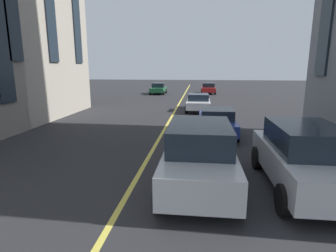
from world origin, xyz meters
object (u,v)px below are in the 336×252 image
at_px(car_silver_parked_b, 304,157).
at_px(car_white_far, 198,102).
at_px(car_blue_parked_a, 217,121).
at_px(car_silver_mid, 199,155).
at_px(car_green_oncoming, 158,89).
at_px(car_red_trailing, 208,88).

relative_size(car_silver_parked_b, car_white_far, 1.07).
height_order(car_blue_parked_a, car_silver_mid, car_silver_mid).
xyz_separation_m(car_silver_parked_b, car_green_oncoming, (27.58, 8.31, -0.27)).
bearing_deg(car_silver_mid, car_green_oncoming, 10.96).
distance_m(car_silver_parked_b, car_blue_parked_a, 6.65).
xyz_separation_m(car_red_trailing, car_green_oncoming, (-1.22, 6.48, 0.00)).
bearing_deg(car_blue_parked_a, car_red_trailing, -0.57).
bearing_deg(car_silver_mid, car_red_trailing, -2.19).
height_order(car_red_trailing, car_white_far, car_red_trailing).
bearing_deg(car_blue_parked_a, car_green_oncoming, 16.39).
xyz_separation_m(car_silver_parked_b, car_silver_mid, (-0.15, 2.94, 0.00)).
bearing_deg(car_silver_mid, car_white_far, 0.45).
height_order(car_silver_parked_b, car_silver_mid, same).
distance_m(car_silver_parked_b, car_green_oncoming, 28.81).
bearing_deg(car_green_oncoming, car_blue_parked_a, -163.61).
bearing_deg(car_blue_parked_a, car_white_far, 7.27).
height_order(car_silver_parked_b, car_blue_parked_a, car_silver_parked_b).
height_order(car_silver_parked_b, car_white_far, car_silver_parked_b).
xyz_separation_m(car_silver_mid, car_green_oncoming, (27.73, 5.37, -0.27)).
distance_m(car_red_trailing, car_silver_parked_b, 28.86).
xyz_separation_m(car_blue_parked_a, car_silver_mid, (-6.47, 0.88, 0.27)).
xyz_separation_m(car_red_trailing, car_silver_mid, (-28.95, 1.11, 0.27)).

